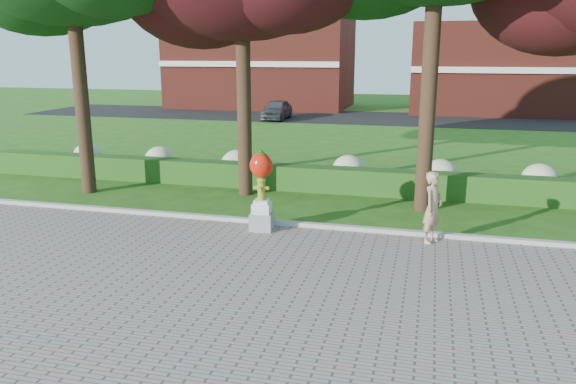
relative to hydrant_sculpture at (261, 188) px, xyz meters
name	(u,v)px	position (x,y,z in m)	size (l,w,h in m)	color
ground	(245,268)	(0.39, -2.50, -1.12)	(100.00, 100.00, 0.00)	#245916
walkway	(155,368)	(0.39, -6.50, -1.10)	(40.00, 14.00, 0.04)	gray
curb	(282,224)	(0.39, 0.50, -1.05)	(40.00, 0.18, 0.15)	#ADADA5
lawn_hedge	(313,179)	(0.39, 4.50, -0.72)	(24.00, 0.70, 0.80)	#214814
hydrangea_row	(336,169)	(0.96, 5.50, -0.57)	(20.10, 1.10, 0.99)	beige
street	(377,118)	(0.39, 25.50, -1.11)	(50.00, 8.00, 0.02)	black
building_left	(262,63)	(-9.61, 31.50, 2.38)	(14.00, 8.00, 7.00)	maroon
building_right	(497,68)	(8.39, 31.50, 2.08)	(12.00, 8.00, 6.40)	maroon
hydrant_sculpture	(261,188)	(0.00, 0.00, 0.00)	(0.60, 0.60, 2.04)	gray
woman	(433,207)	(4.17, 0.08, -0.23)	(0.62, 0.41, 1.70)	tan
parked_car	(277,110)	(-6.02, 23.04, -0.45)	(1.53, 3.80, 1.29)	#3D3F44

